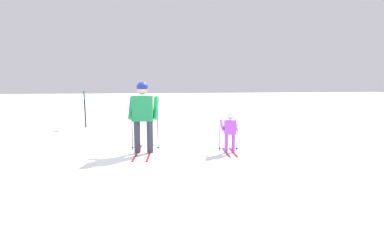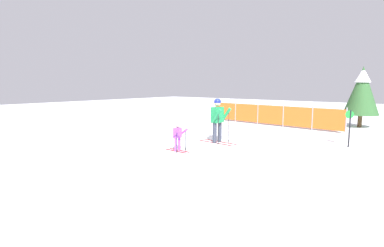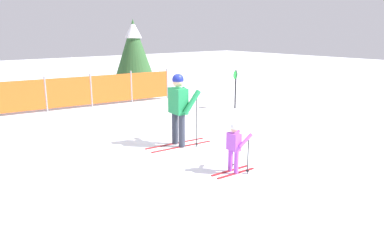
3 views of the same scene
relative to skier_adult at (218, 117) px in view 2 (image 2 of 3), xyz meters
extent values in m
plane|color=white|center=(0.13, 0.13, -1.01)|extent=(60.00, 60.00, 0.00)
cube|color=maroon|center=(-0.01, 0.15, -1.00)|extent=(1.60, 0.18, 0.02)
cube|color=maroon|center=(-0.03, -0.15, -1.00)|extent=(1.60, 0.18, 0.02)
cylinder|color=#333847|center=(-0.01, 0.15, -0.61)|extent=(0.15, 0.15, 0.76)
cylinder|color=#333847|center=(-0.03, -0.15, -0.61)|extent=(0.15, 0.15, 0.76)
cube|color=#1E8C4C|center=(-0.02, 0.00, 0.07)|extent=(0.31, 0.49, 0.59)
cylinder|color=#1E8C4C|center=(0.19, 0.28, 0.06)|extent=(0.47, 0.16, 0.55)
cylinder|color=#1E8C4C|center=(0.14, -0.31, 0.06)|extent=(0.47, 0.16, 0.55)
sphere|color=#D8AD8C|center=(-0.02, 0.00, 0.51)|extent=(0.25, 0.25, 0.25)
sphere|color=navy|center=(-0.02, 0.00, 0.56)|extent=(0.27, 0.27, 0.27)
cylinder|color=black|center=(0.31, 0.29, -0.42)|extent=(0.02, 0.02, 1.18)
cylinder|color=black|center=(0.31, 0.29, -0.95)|extent=(0.07, 0.07, 0.01)
cylinder|color=black|center=(0.26, -0.34, -0.42)|extent=(0.02, 0.02, 1.18)
cylinder|color=black|center=(0.26, -0.34, -0.95)|extent=(0.07, 0.07, 0.01)
cube|color=maroon|center=(-0.23, -1.97, -1.00)|extent=(0.91, 0.08, 0.02)
cube|color=maroon|center=(-0.23, -2.14, -1.00)|extent=(0.91, 0.08, 0.02)
cylinder|color=#B24CD8|center=(-0.23, -1.97, -0.77)|extent=(0.09, 0.09, 0.43)
cylinder|color=#B24CD8|center=(-0.23, -2.14, -0.77)|extent=(0.09, 0.09, 0.43)
cube|color=#B24CD8|center=(-0.23, -2.05, -0.39)|extent=(0.16, 0.27, 0.34)
cylinder|color=#B24CD8|center=(-0.08, -1.89, -0.35)|extent=(0.33, 0.08, 0.25)
cylinder|color=#B24CD8|center=(-0.09, -2.23, -0.35)|extent=(0.33, 0.08, 0.25)
sphere|color=#D8AD8C|center=(-0.23, -2.05, -0.14)|extent=(0.14, 0.14, 0.14)
sphere|color=white|center=(-0.23, -2.05, -0.11)|extent=(0.15, 0.15, 0.15)
cylinder|color=black|center=(-0.05, -1.85, -0.67)|extent=(0.02, 0.02, 0.67)
cylinder|color=black|center=(-0.05, -1.85, -0.95)|extent=(0.07, 0.07, 0.01)
cylinder|color=black|center=(-0.07, -2.27, -0.67)|extent=(0.02, 0.02, 0.67)
cylinder|color=black|center=(-0.07, -2.27, -0.95)|extent=(0.07, 0.07, 0.01)
cylinder|color=gray|center=(-4.28, 6.12, -0.42)|extent=(0.06, 0.06, 1.19)
cylinder|color=gray|center=(-2.76, 5.96, -0.42)|extent=(0.06, 0.06, 1.19)
cylinder|color=gray|center=(-1.23, 5.81, -0.42)|extent=(0.06, 0.06, 1.19)
cylinder|color=gray|center=(0.30, 5.65, -0.42)|extent=(0.06, 0.06, 1.19)
cylinder|color=gray|center=(1.83, 5.49, -0.42)|extent=(0.06, 0.06, 1.19)
cylinder|color=gray|center=(3.35, 5.34, -0.42)|extent=(0.06, 0.06, 1.19)
cube|color=orange|center=(-3.52, 6.04, -0.42)|extent=(1.53, 0.19, 1.00)
cube|color=orange|center=(-1.99, 5.88, -0.42)|extent=(1.53, 0.19, 1.00)
cube|color=orange|center=(-0.46, 5.73, -0.42)|extent=(1.53, 0.19, 1.00)
cube|color=orange|center=(1.06, 5.57, -0.42)|extent=(1.53, 0.19, 1.00)
cube|color=orange|center=(2.59, 5.42, -0.42)|extent=(1.53, 0.19, 1.00)
cylinder|color=#4C3823|center=(3.44, 8.05, -0.68)|extent=(0.21, 0.21, 0.66)
cone|color=#2E5B2D|center=(3.44, 8.05, 0.89)|extent=(1.69, 1.69, 2.47)
cone|color=white|center=(3.44, 8.05, 1.68)|extent=(0.76, 0.76, 0.74)
cylinder|color=black|center=(4.10, 2.27, -0.34)|extent=(0.05, 0.05, 1.33)
cylinder|color=green|center=(4.07, 2.26, 0.16)|extent=(0.27, 0.11, 0.28)
camera|label=1|loc=(-7.11, -0.32, 0.75)|focal=28.00mm
camera|label=2|loc=(6.35, -9.42, 1.23)|focal=28.00mm
camera|label=3|loc=(-5.04, -6.86, 1.65)|focal=35.00mm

